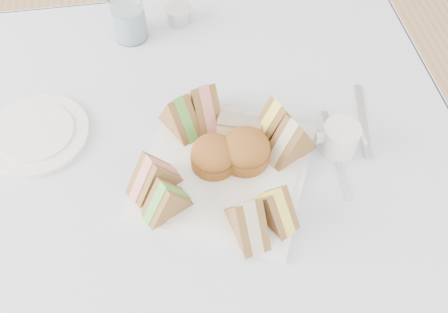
{
  "coord_description": "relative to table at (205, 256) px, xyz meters",
  "views": [
    {
      "loc": [
        -0.03,
        -0.51,
        1.5
      ],
      "look_at": [
        0.04,
        -0.01,
        0.8
      ],
      "focal_mm": 40.0,
      "sensor_mm": 36.0,
      "label": 1
    }
  ],
  "objects": [
    {
      "name": "floor",
      "position": [
        0.0,
        0.0,
        -0.37
      ],
      "size": [
        4.0,
        4.0,
        0.0
      ],
      "primitive_type": "plane",
      "color": "#9E7751",
      "rests_on": "ground"
    },
    {
      "name": "table",
      "position": [
        0.0,
        0.0,
        0.0
      ],
      "size": [
        0.9,
        0.9,
        0.74
      ],
      "primitive_type": "cube",
      "color": "brown",
      "rests_on": "floor"
    },
    {
      "name": "tablecloth",
      "position": [
        0.0,
        0.0,
        0.37
      ],
      "size": [
        1.02,
        1.02,
        0.01
      ],
      "primitive_type": "cube",
      "color": "silver",
      "rests_on": "table"
    },
    {
      "name": "serving_plate",
      "position": [
        0.04,
        -0.01,
        0.38
      ],
      "size": [
        0.38,
        0.38,
        0.01
      ],
      "primitive_type": "cube",
      "rotation": [
        0.0,
        0.0,
        -0.43
      ],
      "color": "silver",
      "rests_on": "tablecloth"
    },
    {
      "name": "sandwich_fl_a",
      "position": [
        -0.08,
        -0.03,
        0.43
      ],
      "size": [
        0.11,
        0.09,
        0.09
      ],
      "primitive_type": null,
      "rotation": [
        0.0,
        0.0,
        0.5
      ],
      "color": "brown",
      "rests_on": "serving_plate"
    },
    {
      "name": "sandwich_fl_b",
      "position": [
        -0.06,
        -0.08,
        0.43
      ],
      "size": [
        0.09,
        0.07,
        0.08
      ],
      "primitive_type": null,
      "rotation": [
        0.0,
        0.0,
        0.47
      ],
      "color": "brown",
      "rests_on": "serving_plate"
    },
    {
      "name": "sandwich_fr_a",
      "position": [
        0.11,
        -0.12,
        0.43
      ],
      "size": [
        0.08,
        0.1,
        0.08
      ],
      "primitive_type": null,
      "rotation": [
        0.0,
        0.0,
        -1.05
      ],
      "color": "brown",
      "rests_on": "serving_plate"
    },
    {
      "name": "sandwich_fr_b",
      "position": [
        0.06,
        -0.14,
        0.43
      ],
      "size": [
        0.07,
        0.11,
        0.09
      ],
      "primitive_type": null,
      "rotation": [
        0.0,
        0.0,
        -1.35
      ],
      "color": "brown",
      "rests_on": "serving_plate"
    },
    {
      "name": "sandwich_bl_a",
      "position": [
        -0.02,
        0.09,
        0.43
      ],
      "size": [
        0.08,
        0.1,
        0.08
      ],
      "primitive_type": null,
      "rotation": [
        0.0,
        0.0,
        2.06
      ],
      "color": "brown",
      "rests_on": "serving_plate"
    },
    {
      "name": "sandwich_bl_b",
      "position": [
        0.03,
        0.11,
        0.43
      ],
      "size": [
        0.07,
        0.11,
        0.09
      ],
      "primitive_type": null,
      "rotation": [
        0.0,
        0.0,
        1.79
      ],
      "color": "brown",
      "rests_on": "serving_plate"
    },
    {
      "name": "sandwich_br_a",
      "position": [
        0.17,
        0.01,
        0.43
      ],
      "size": [
        0.11,
        0.09,
        0.09
      ],
      "primitive_type": null,
      "rotation": [
        0.0,
        0.0,
        -2.64
      ],
      "color": "brown",
      "rests_on": "serving_plate"
    },
    {
      "name": "sandwich_br_b",
      "position": [
        0.15,
        0.05,
        0.43
      ],
      "size": [
        0.11,
        0.08,
        0.09
      ],
      "primitive_type": null,
      "rotation": [
        0.0,
        0.0,
        -2.72
      ],
      "color": "brown",
      "rests_on": "serving_plate"
    },
    {
      "name": "scone_left",
      "position": [
        0.03,
        0.0,
        0.42
      ],
      "size": [
        0.11,
        0.11,
        0.06
      ],
      "primitive_type": "cylinder",
      "rotation": [
        0.0,
        0.0,
        -0.6
      ],
      "color": "#9D5329",
      "rests_on": "serving_plate"
    },
    {
      "name": "scone_right",
      "position": [
        0.09,
        0.0,
        0.42
      ],
      "size": [
        0.09,
        0.09,
        0.06
      ],
      "primitive_type": "cylinder",
      "rotation": [
        0.0,
        0.0,
        0.02
      ],
      "color": "#9D5329",
      "rests_on": "serving_plate"
    },
    {
      "name": "pastry_slice",
      "position": [
        0.09,
        0.06,
        0.41
      ],
      "size": [
        0.09,
        0.06,
        0.04
      ],
      "primitive_type": "cube",
      "rotation": [
        0.0,
        0.0,
        -0.34
      ],
      "color": "#D5C282",
      "rests_on": "serving_plate"
    },
    {
      "name": "side_plate",
      "position": [
        -0.29,
        0.12,
        0.38
      ],
      "size": [
        0.26,
        0.26,
        0.01
      ],
      "primitive_type": "cylinder",
      "rotation": [
        0.0,
        0.0,
        -0.43
      ],
      "color": "silver",
      "rests_on": "tablecloth"
    },
    {
      "name": "water_glass",
      "position": [
        -0.1,
        0.38,
        0.43
      ],
      "size": [
        0.09,
        0.09,
        0.11
      ],
      "primitive_type": "cylinder",
      "rotation": [
        0.0,
        0.0,
        0.35
      ],
      "color": "white",
      "rests_on": "tablecloth"
    },
    {
      "name": "tea_strainer",
      "position": [
        0.01,
        0.41,
        0.39
      ],
      "size": [
        0.06,
        0.06,
        0.03
      ],
      "primitive_type": "cylinder",
      "rotation": [
        0.0,
        0.0,
        -0.05
      ],
      "color": "silver",
      "rests_on": "tablecloth"
    },
    {
      "name": "knife",
      "position": [
        0.33,
        0.06,
        0.38
      ],
      "size": [
        0.05,
        0.18,
        0.0
      ],
      "primitive_type": "cube",
      "rotation": [
        0.0,
        0.0,
        -0.2
      ],
      "color": "silver",
      "rests_on": "tablecloth"
    },
    {
      "name": "fork",
      "position": [
        0.25,
        -0.02,
        0.38
      ],
      "size": [
        0.02,
        0.17,
        0.0
      ],
      "primitive_type": "cube",
      "rotation": [
        0.0,
        0.0,
        -0.06
      ],
      "color": "silver",
      "rests_on": "tablecloth"
    },
    {
      "name": "creamer_jug",
      "position": [
        0.26,
        0.01,
        0.41
      ],
      "size": [
        0.07,
        0.07,
        0.06
      ],
      "primitive_type": "cylinder",
      "rotation": [
        0.0,
        0.0,
        0.01
      ],
      "color": "silver",
      "rests_on": "tablecloth"
    }
  ]
}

